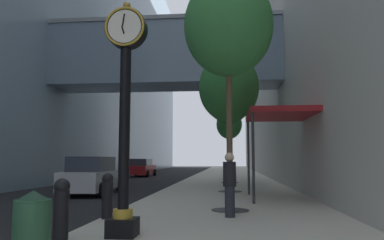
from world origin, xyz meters
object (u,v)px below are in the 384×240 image
(street_tree_mid_far, at_px, (229,98))
(street_tree_far, at_px, (229,125))
(car_silver_mid, at_px, (93,176))
(street_clock, at_px, (125,104))
(trash_bin, at_px, (32,227))
(pedestrian_walking, at_px, (230,183))
(street_tree_near, at_px, (228,27))
(bollard_third, at_px, (107,195))
(bollard_second, at_px, (61,208))
(street_tree_mid_near, at_px, (229,88))
(car_red_near, at_px, (142,168))

(street_tree_mid_far, height_order, street_tree_far, street_tree_mid_far)
(street_tree_mid_far, bearing_deg, car_silver_mid, -133.46)
(street_clock, relative_size, trash_bin, 4.51)
(pedestrian_walking, bearing_deg, street_tree_near, 89.55)
(bollard_third, bearing_deg, pedestrian_walking, 9.65)
(street_tree_near, relative_size, pedestrian_walking, 4.28)
(street_tree_far, height_order, pedestrian_walking, street_tree_far)
(bollard_third, relative_size, pedestrian_walking, 0.69)
(bollard_second, xyz_separation_m, trash_bin, (0.27, -1.53, -0.06))
(street_tree_mid_near, distance_m, car_red_near, 19.58)
(bollard_third, height_order, street_tree_far, street_tree_far)
(street_tree_mid_far, bearing_deg, bollard_second, -100.23)
(street_clock, height_order, pedestrian_walking, street_clock)
(trash_bin, height_order, car_silver_mid, car_silver_mid)
(street_tree_mid_far, bearing_deg, street_clock, -97.14)
(street_tree_mid_near, bearing_deg, pedestrian_walking, -90.08)
(trash_bin, bearing_deg, street_tree_mid_near, 77.09)
(bollard_second, relative_size, trash_bin, 1.09)
(street_tree_far, distance_m, car_silver_mid, 15.05)
(bollard_second, height_order, car_red_near, car_red_near)
(car_red_near, height_order, car_silver_mid, car_silver_mid)
(bollard_third, relative_size, street_tree_mid_near, 0.18)
(street_tree_far, relative_size, car_red_near, 1.22)
(street_clock, distance_m, street_tree_mid_far, 17.05)
(street_tree_near, bearing_deg, street_tree_mid_near, 90.00)
(car_red_near, bearing_deg, bollard_second, -79.60)
(street_clock, relative_size, bollard_second, 4.14)
(street_clock, height_order, street_tree_mid_near, street_tree_mid_near)
(bollard_second, height_order, street_tree_mid_far, street_tree_mid_far)
(street_clock, distance_m, street_tree_far, 23.21)
(street_tree_near, relative_size, trash_bin, 6.79)
(bollard_third, bearing_deg, street_tree_mid_far, 77.97)
(trash_bin, height_order, car_red_near, car_red_near)
(street_tree_mid_near, bearing_deg, trash_bin, -102.91)
(bollard_second, bearing_deg, bollard_third, 90.00)
(street_tree_mid_far, xyz_separation_m, street_tree_far, (-0.00, 6.38, -1.19))
(street_clock, bearing_deg, bollard_second, -153.02)
(street_tree_mid_near, distance_m, street_tree_mid_far, 6.41)
(street_clock, height_order, bollard_second, street_clock)
(street_clock, bearing_deg, street_tree_mid_near, 78.53)
(bollard_third, xyz_separation_m, trash_bin, (0.27, -4.16, -0.06))
(bollard_second, relative_size, street_tree_near, 0.16)
(street_clock, height_order, street_tree_mid_far, street_tree_mid_far)
(street_tree_far, bearing_deg, car_red_near, 151.44)
(street_tree_mid_near, relative_size, street_tree_far, 1.19)
(trash_bin, height_order, pedestrian_walking, pedestrian_walking)
(pedestrian_walking, relative_size, car_red_near, 0.37)
(car_red_near, bearing_deg, street_tree_far, -28.56)
(street_tree_far, bearing_deg, trash_bin, -96.43)
(bollard_second, bearing_deg, trash_bin, -79.88)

